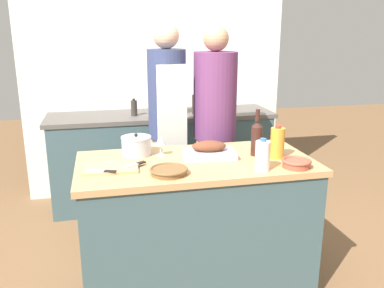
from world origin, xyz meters
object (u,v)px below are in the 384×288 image
Objects in this scene: cutting_board at (111,168)px; knife_bread at (136,164)px; wine_glass_left at (160,141)px; juice_jug at (277,143)px; mixing_bowl at (296,163)px; stock_pot at (136,146)px; condiment_bottle_short at (195,104)px; person_cook_aproned at (168,120)px; milk_jug at (262,156)px; wine_bottle_green at (257,137)px; condiment_bottle_tall at (134,108)px; wicker_basket at (169,171)px; person_cook_guest at (215,122)px; stand_mixer at (173,99)px; roasting_pan at (209,151)px; knife_chef at (124,163)px; knife_paring at (102,171)px.

knife_bread is at bearing 3.42° from cutting_board.
wine_glass_left reaches higher than cutting_board.
knife_bread is at bearing 179.85° from juice_jug.
stock_pot is at bearing 152.92° from mixing_bowl.
cutting_board is at bearing -123.61° from stock_pot.
person_cook_aproned is at bearing -122.15° from condiment_bottle_short.
condiment_bottle_short is at bearing 90.64° from milk_jug.
wine_bottle_green is 1.91× the size of condiment_bottle_tall.
milk_jug is at bearing -104.93° from wine_bottle_green.
juice_jug is (0.89, -0.27, 0.04)m from stock_pot.
cutting_board is 1.69m from condiment_bottle_short.
milk_jug is (0.55, -0.06, 0.07)m from wicker_basket.
wicker_basket is at bearing 173.81° from milk_jug.
stand_mixer is at bearing 128.98° from person_cook_guest.
person_cook_guest reaches higher than roasting_pan.
milk_jug reaches higher than stock_pot.
knife_chef is 0.12× the size of person_cook_guest.
wicker_basket is 0.39m from knife_paring.
condiment_bottle_tall reaches higher than wicker_basket.
milk_jug is at bearing -177.39° from mixing_bowl.
cutting_board is at bearing -131.17° from knife_chef.
person_cook_aproned reaches higher than wine_glass_left.
stock_pot is 1.36m from condiment_bottle_short.
condiment_bottle_tall is (-0.37, 0.01, -0.07)m from stand_mixer.
wine_glass_left reaches higher than knife_bread.
person_cook_guest reaches higher than knife_bread.
wicker_basket is at bearing -100.97° from stand_mixer.
roasting_pan is at bearing 10.16° from cutting_board.
condiment_bottle_tall is 0.66m from person_cook_aproned.
wicker_basket is 1.11× the size of condiment_bottle_short.
knife_paring is 1.08m from person_cook_aproned.
cutting_board is at bearing -113.59° from stand_mixer.
mixing_bowl is at bearing -34.14° from roasting_pan.
person_cook_guest is (0.23, -0.66, -0.10)m from stand_mixer.
stand_mixer is (0.46, 1.20, 0.10)m from stock_pot.
roasting_pan is 1.17× the size of wine_bottle_green.
stand_mixer is (-0.46, 1.68, 0.14)m from mixing_bowl.
person_cook_aproned is at bearing 80.95° from wicker_basket.
wicker_basket is 1.03× the size of juice_jug.
juice_jug reaches higher than stock_pot.
stock_pot is 0.99× the size of condiment_bottle_short.
condiment_bottle_short is (0.59, -0.03, 0.02)m from condiment_bottle_tall.
wine_bottle_green reaches higher than wicker_basket.
roasting_pan is 0.49m from stock_pot.
roasting_pan is 1.84× the size of milk_jug.
person_cook_aproned is at bearing 120.34° from mixing_bowl.
knife_chef is at bearing 133.46° from wicker_basket.
stand_mixer is at bearing 97.98° from milk_jug.
stand_mixer is 2.16× the size of condiment_bottle_tall.
wicker_basket is 1.53× the size of knife_bread.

